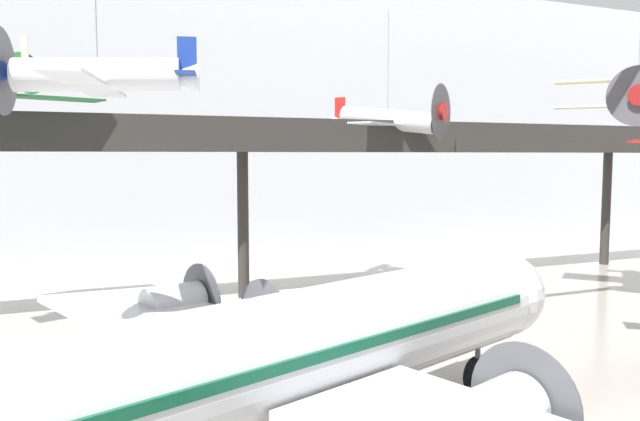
% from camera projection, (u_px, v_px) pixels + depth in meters
% --- Properties ---
extents(hangar_back_wall, '(140.00, 3.00, 23.25)m').
position_uv_depth(hangar_back_wall, '(202.00, 119.00, 48.19)').
color(hangar_back_wall, silver).
rests_on(hangar_back_wall, ground).
extents(mezzanine_walkway, '(110.00, 3.20, 11.02)m').
position_uv_depth(mezzanine_walkway, '(247.00, 147.00, 37.21)').
color(mezzanine_walkway, '#2D2B28').
rests_on(mezzanine_walkway, ground).
extents(airliner_silver_main, '(24.84, 28.97, 9.71)m').
position_uv_depth(airliner_silver_main, '(277.00, 357.00, 16.67)').
color(airliner_silver_main, silver).
rests_on(airliner_silver_main, ground).
extents(suspended_plane_silver_racer, '(8.66, 8.05, 8.23)m').
position_uv_depth(suspended_plane_silver_racer, '(387.00, 120.00, 40.07)').
color(suspended_plane_silver_racer, silver).
extents(suspended_plane_white_twin, '(6.23, 7.48, 7.99)m').
position_uv_depth(suspended_plane_white_twin, '(98.00, 76.00, 19.06)').
color(suspended_plane_white_twin, silver).
extents(suspended_plane_green_biplane, '(9.81, 8.39, 7.21)m').
position_uv_depth(suspended_plane_green_biplane, '(0.00, 82.00, 28.93)').
color(suspended_plane_green_biplane, '#1E6B33').
extents(suspended_plane_cream_biplane, '(7.66, 7.79, 7.68)m').
position_uv_depth(suspended_plane_cream_biplane, '(637.00, 96.00, 36.26)').
color(suspended_plane_cream_biplane, beige).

